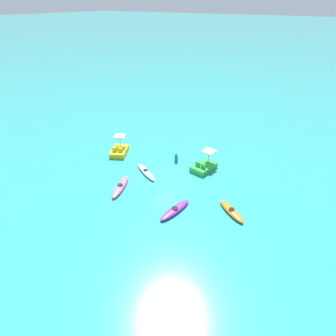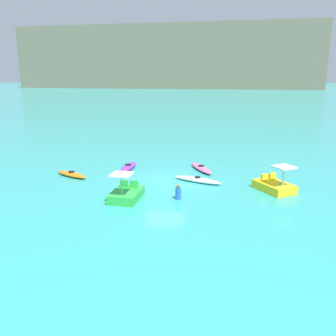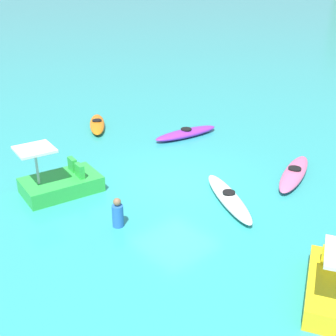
{
  "view_description": "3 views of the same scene",
  "coord_description": "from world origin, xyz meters",
  "px_view_note": "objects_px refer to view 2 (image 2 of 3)",
  "views": [
    {
      "loc": [
        -11.14,
        16.83,
        13.52
      ],
      "look_at": [
        0.46,
        -0.88,
        0.54
      ],
      "focal_mm": 29.51,
      "sensor_mm": 36.0,
      "label": 1
    },
    {
      "loc": [
        1.34,
        -22.08,
        6.78
      ],
      "look_at": [
        0.17,
        1.11,
        0.7
      ],
      "focal_mm": 38.19,
      "sensor_mm": 36.0,
      "label": 2
    },
    {
      "loc": [
        9.69,
        -9.09,
        6.6
      ],
      "look_at": [
        -0.52,
        0.12,
        0.3
      ],
      "focal_mm": 46.66,
      "sensor_mm": 36.0,
      "label": 3
    }
  ],
  "objects_px": {
    "kayak_orange": "(72,174)",
    "pedal_boat_yellow": "(274,185)",
    "kayak_white": "(198,180)",
    "kayak_purple": "(128,167)",
    "kayak_pink": "(201,168)",
    "person_near_shore": "(178,193)",
    "pedal_boat_green": "(126,193)"
  },
  "relations": [
    {
      "from": "pedal_boat_yellow",
      "to": "kayak_white",
      "type": "bearing_deg",
      "value": 161.33
    },
    {
      "from": "kayak_purple",
      "to": "person_near_shore",
      "type": "xyz_separation_m",
      "value": [
        3.85,
        -6.41,
        0.22
      ]
    },
    {
      "from": "pedal_boat_yellow",
      "to": "person_near_shore",
      "type": "height_order",
      "value": "pedal_boat_yellow"
    },
    {
      "from": "pedal_boat_yellow",
      "to": "pedal_boat_green",
      "type": "relative_size",
      "value": 1.08
    },
    {
      "from": "kayak_purple",
      "to": "pedal_boat_yellow",
      "type": "relative_size",
      "value": 1.12
    },
    {
      "from": "kayak_white",
      "to": "person_near_shore",
      "type": "distance_m",
      "value": 3.55
    },
    {
      "from": "pedal_boat_green",
      "to": "kayak_purple",
      "type": "bearing_deg",
      "value": 98.14
    },
    {
      "from": "person_near_shore",
      "to": "kayak_purple",
      "type": "bearing_deg",
      "value": 121.0
    },
    {
      "from": "kayak_purple",
      "to": "pedal_boat_green",
      "type": "bearing_deg",
      "value": -81.86
    },
    {
      "from": "kayak_orange",
      "to": "kayak_pink",
      "type": "relative_size",
      "value": 0.82
    },
    {
      "from": "pedal_boat_yellow",
      "to": "pedal_boat_green",
      "type": "xyz_separation_m",
      "value": [
        -8.65,
        -1.95,
        0.0
      ]
    },
    {
      "from": "kayak_purple",
      "to": "kayak_pink",
      "type": "bearing_deg",
      "value": -0.43
    },
    {
      "from": "kayak_orange",
      "to": "pedal_boat_green",
      "type": "xyz_separation_m",
      "value": [
        4.5,
        -4.39,
        0.17
      ]
    },
    {
      "from": "kayak_purple",
      "to": "pedal_boat_green",
      "type": "relative_size",
      "value": 1.21
    },
    {
      "from": "kayak_purple",
      "to": "kayak_orange",
      "type": "bearing_deg",
      "value": -148.54
    },
    {
      "from": "kayak_white",
      "to": "pedal_boat_yellow",
      "type": "relative_size",
      "value": 1.13
    },
    {
      "from": "kayak_orange",
      "to": "pedal_boat_yellow",
      "type": "relative_size",
      "value": 0.96
    },
    {
      "from": "kayak_pink",
      "to": "kayak_purple",
      "type": "bearing_deg",
      "value": 179.57
    },
    {
      "from": "kayak_pink",
      "to": "person_near_shore",
      "type": "relative_size",
      "value": 3.75
    },
    {
      "from": "kayak_orange",
      "to": "pedal_boat_green",
      "type": "bearing_deg",
      "value": -44.27
    },
    {
      "from": "pedal_boat_green",
      "to": "pedal_boat_yellow",
      "type": "bearing_deg",
      "value": 12.7
    },
    {
      "from": "kayak_purple",
      "to": "pedal_boat_yellow",
      "type": "distance_m",
      "value": 10.64
    },
    {
      "from": "kayak_purple",
      "to": "kayak_pink",
      "type": "relative_size",
      "value": 0.96
    },
    {
      "from": "kayak_white",
      "to": "kayak_pink",
      "type": "bearing_deg",
      "value": 83.25
    },
    {
      "from": "pedal_boat_green",
      "to": "kayak_white",
      "type": "bearing_deg",
      "value": 40.42
    },
    {
      "from": "kayak_purple",
      "to": "pedal_boat_yellow",
      "type": "bearing_deg",
      "value": -25.7
    },
    {
      "from": "kayak_purple",
      "to": "pedal_boat_yellow",
      "type": "xyz_separation_m",
      "value": [
        9.59,
        -4.62,
        0.17
      ]
    },
    {
      "from": "pedal_boat_yellow",
      "to": "person_near_shore",
      "type": "bearing_deg",
      "value": -162.6
    },
    {
      "from": "kayak_orange",
      "to": "person_near_shore",
      "type": "relative_size",
      "value": 3.07
    },
    {
      "from": "kayak_pink",
      "to": "pedal_boat_green",
      "type": "xyz_separation_m",
      "value": [
        -4.45,
        -6.52,
        0.17
      ]
    },
    {
      "from": "pedal_boat_green",
      "to": "person_near_shore",
      "type": "bearing_deg",
      "value": 2.96
    },
    {
      "from": "kayak_purple",
      "to": "pedal_boat_yellow",
      "type": "height_order",
      "value": "pedal_boat_yellow"
    }
  ]
}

